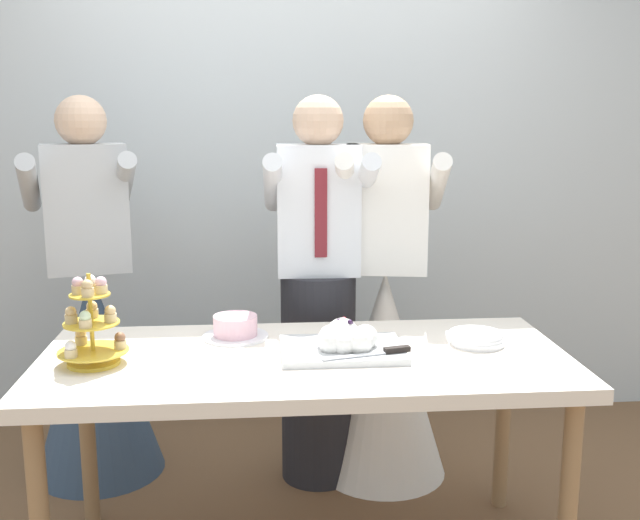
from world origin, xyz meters
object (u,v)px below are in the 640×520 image
(person_groom, at_px, (318,313))
(person_guest, at_px, (95,346))
(main_cake_tray, at_px, (344,342))
(dessert_table, at_px, (305,376))
(plate_stack, at_px, (477,338))
(person_bride, at_px, (384,347))
(cupcake_stand, at_px, (91,327))
(round_cake, at_px, (235,328))

(person_groom, bearing_deg, person_guest, 172.30)
(main_cake_tray, bearing_deg, dessert_table, -177.82)
(plate_stack, distance_m, person_groom, 0.78)
(person_guest, bearing_deg, person_bride, -5.23)
(cupcake_stand, xyz_separation_m, person_bride, (1.09, 0.69, -0.32))
(main_cake_tray, distance_m, plate_stack, 0.49)
(person_bride, bearing_deg, person_groom, -176.89)
(dessert_table, bearing_deg, person_guest, 138.57)
(person_bride, bearing_deg, person_guest, 174.77)
(person_bride, bearing_deg, plate_stack, -68.66)
(dessert_table, distance_m, main_cake_tray, 0.18)
(round_cake, bearing_deg, person_groom, 51.02)
(dessert_table, height_order, cupcake_stand, cupcake_stand)
(round_cake, relative_size, person_groom, 0.14)
(person_groom, height_order, person_bride, same)
(dessert_table, xyz_separation_m, person_groom, (0.10, 0.64, 0.05))
(dessert_table, height_order, round_cake, round_cake)
(plate_stack, relative_size, person_bride, 0.12)
(plate_stack, height_order, round_cake, round_cake)
(dessert_table, bearing_deg, cupcake_stand, -177.17)
(round_cake, bearing_deg, dessert_table, -42.53)
(main_cake_tray, relative_size, round_cake, 1.80)
(round_cake, height_order, person_bride, person_bride)
(round_cake, distance_m, person_guest, 0.87)
(dessert_table, relative_size, person_guest, 1.08)
(cupcake_stand, distance_m, main_cake_tray, 0.84)
(cupcake_stand, bearing_deg, plate_stack, 4.45)
(dessert_table, height_order, plate_stack, plate_stack)
(round_cake, height_order, person_guest, person_guest)
(main_cake_tray, bearing_deg, round_cake, 150.09)
(dessert_table, relative_size, person_bride, 1.08)
(round_cake, xyz_separation_m, person_groom, (0.34, 0.42, -0.07))
(dessert_table, height_order, person_bride, person_bride)
(person_groom, bearing_deg, plate_stack, -47.70)
(cupcake_stand, height_order, person_guest, person_guest)
(cupcake_stand, bearing_deg, person_guest, 102.30)
(plate_stack, bearing_deg, person_groom, 132.30)
(plate_stack, relative_size, round_cake, 0.81)
(main_cake_tray, bearing_deg, cupcake_stand, -177.27)
(cupcake_stand, relative_size, person_bride, 0.18)
(dessert_table, xyz_separation_m, cupcake_stand, (-0.70, -0.03, 0.20))
(main_cake_tray, xyz_separation_m, plate_stack, (0.49, 0.06, -0.02))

